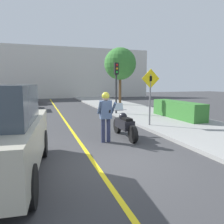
{
  "coord_description": "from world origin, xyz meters",
  "views": [
    {
      "loc": [
        -1.92,
        -5.37,
        2.12
      ],
      "look_at": [
        0.74,
        2.59,
        1.0
      ],
      "focal_mm": 35.0,
      "sensor_mm": 36.0,
      "label": 1
    }
  ],
  "objects_px": {
    "motorcycle": "(124,125)",
    "crossing_sign": "(150,92)",
    "person_biker": "(106,111)",
    "parked_car_red": "(27,95)",
    "street_tree": "(120,64)",
    "traffic_light": "(116,78)",
    "parked_car_white": "(19,99)"
  },
  "relations": [
    {
      "from": "person_biker",
      "to": "parked_car_white",
      "type": "distance_m",
      "value": 12.05
    },
    {
      "from": "person_biker",
      "to": "street_tree",
      "type": "height_order",
      "value": "street_tree"
    },
    {
      "from": "person_biker",
      "to": "parked_car_red",
      "type": "xyz_separation_m",
      "value": [
        -3.41,
        16.82,
        -0.26
      ]
    },
    {
      "from": "motorcycle",
      "to": "person_biker",
      "type": "xyz_separation_m",
      "value": [
        -0.88,
        -0.44,
        0.62
      ]
    },
    {
      "from": "person_biker",
      "to": "street_tree",
      "type": "bearing_deg",
      "value": 67.15
    },
    {
      "from": "crossing_sign",
      "to": "parked_car_red",
      "type": "relative_size",
      "value": 0.63
    },
    {
      "from": "parked_car_white",
      "to": "parked_car_red",
      "type": "distance_m",
      "value": 5.39
    },
    {
      "from": "street_tree",
      "to": "parked_car_red",
      "type": "height_order",
      "value": "street_tree"
    },
    {
      "from": "person_biker",
      "to": "traffic_light",
      "type": "distance_m",
      "value": 6.79
    },
    {
      "from": "person_biker",
      "to": "street_tree",
      "type": "distance_m",
      "value": 12.85
    },
    {
      "from": "traffic_light",
      "to": "person_biker",
      "type": "bearing_deg",
      "value": -112.76
    },
    {
      "from": "crossing_sign",
      "to": "street_tree",
      "type": "distance_m",
      "value": 10.21
    },
    {
      "from": "street_tree",
      "to": "parked_car_white",
      "type": "relative_size",
      "value": 1.23
    },
    {
      "from": "traffic_light",
      "to": "street_tree",
      "type": "bearing_deg",
      "value": 67.05
    },
    {
      "from": "street_tree",
      "to": "parked_car_red",
      "type": "bearing_deg",
      "value": 147.68
    },
    {
      "from": "traffic_light",
      "to": "street_tree",
      "type": "height_order",
      "value": "street_tree"
    },
    {
      "from": "crossing_sign",
      "to": "parked_car_red",
      "type": "bearing_deg",
      "value": 112.25
    },
    {
      "from": "crossing_sign",
      "to": "parked_car_white",
      "type": "bearing_deg",
      "value": 124.01
    },
    {
      "from": "crossing_sign",
      "to": "street_tree",
      "type": "height_order",
      "value": "street_tree"
    },
    {
      "from": "crossing_sign",
      "to": "parked_car_red",
      "type": "height_order",
      "value": "crossing_sign"
    },
    {
      "from": "motorcycle",
      "to": "crossing_sign",
      "type": "height_order",
      "value": "crossing_sign"
    },
    {
      "from": "person_biker",
      "to": "crossing_sign",
      "type": "distance_m",
      "value": 3.33
    },
    {
      "from": "parked_car_red",
      "to": "person_biker",
      "type": "bearing_deg",
      "value": -78.55
    },
    {
      "from": "parked_car_white",
      "to": "crossing_sign",
      "type": "bearing_deg",
      "value": -55.99
    },
    {
      "from": "motorcycle",
      "to": "parked_car_red",
      "type": "height_order",
      "value": "parked_car_red"
    },
    {
      "from": "motorcycle",
      "to": "parked_car_white",
      "type": "bearing_deg",
      "value": 112.89
    },
    {
      "from": "parked_car_red",
      "to": "motorcycle",
      "type": "bearing_deg",
      "value": -75.32
    },
    {
      "from": "parked_car_red",
      "to": "traffic_light",
      "type": "bearing_deg",
      "value": -60.73
    },
    {
      "from": "motorcycle",
      "to": "crossing_sign",
      "type": "distance_m",
      "value": 2.61
    },
    {
      "from": "motorcycle",
      "to": "person_biker",
      "type": "bearing_deg",
      "value": -153.68
    },
    {
      "from": "motorcycle",
      "to": "crossing_sign",
      "type": "relative_size",
      "value": 0.86
    },
    {
      "from": "street_tree",
      "to": "motorcycle",
      "type": "bearing_deg",
      "value": -109.72
    }
  ]
}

